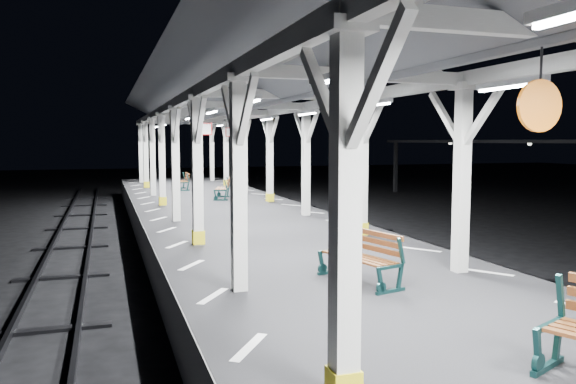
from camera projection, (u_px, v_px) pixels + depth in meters
ground at (314, 306)px, 11.33m from camera, size 120.00×120.00×0.00m
platform at (314, 281)px, 11.28m from camera, size 6.00×50.00×1.00m
hazard_stripes_left at (191, 265)px, 10.48m from camera, size 1.00×48.00×0.01m
hazard_stripes_right at (421, 249)px, 12.00m from camera, size 1.00×48.00×0.01m
track_left at (46, 327)px, 9.77m from camera, size 2.20×60.00×0.16m
track_right at (517, 283)px, 12.87m from camera, size 2.20×60.00×0.16m
canopy at (315, 77)px, 10.90m from camera, size 5.40×49.00×4.65m
bench_mid at (363, 255)px, 9.21m from camera, size 0.94×1.66×0.85m
bench_far at (224, 188)px, 22.55m from camera, size 0.96×1.64×0.84m
bench_extra at (184, 181)px, 26.76m from camera, size 0.57×1.50×0.81m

